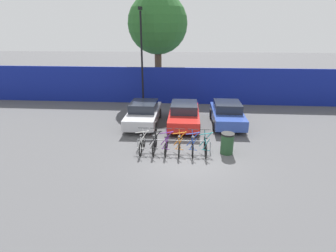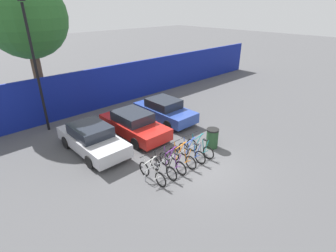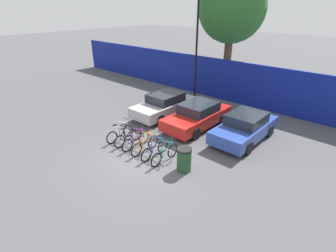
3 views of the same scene
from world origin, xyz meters
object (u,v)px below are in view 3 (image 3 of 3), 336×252
bicycle_purple (136,141)px  car_red (197,115)px  bike_rack (143,140)px  bicycle_teal (165,154)px  tree_behind_hoarding (232,9)px  bicycle_blue (155,149)px  bicycle_orange (145,145)px  bicycle_black (128,137)px  car_silver (165,105)px  car_blue (245,127)px  lamp_post (197,43)px  bicycle_white (120,133)px  trash_bin (184,159)px

bicycle_purple → car_red: 3.98m
bike_rack → bicycle_teal: bicycle_teal is taller
bicycle_purple → tree_behind_hoarding: bearing=99.7°
bicycle_blue → car_red: size_ratio=0.39×
bicycle_orange → car_red: size_ratio=0.39×
bicycle_black → car_silver: size_ratio=0.40×
bicycle_black → car_blue: bearing=45.9°
bicycle_purple → bicycle_blue: size_ratio=1.00×
bicycle_orange → lamp_post: lamp_post is taller
bicycle_white → bicycle_blue: same height
bicycle_orange → trash_bin: bearing=3.1°
car_red → trash_bin: car_red is taller
bicycle_orange → bicycle_blue: (0.64, 0.00, 0.00)m
bike_rack → bicycle_purple: 0.40m
bicycle_purple → tree_behind_hoarding: 12.24m
bicycle_white → bicycle_purple: 1.17m
car_red → lamp_post: lamp_post is taller
bicycle_white → car_blue: size_ratio=0.41×
bicycle_white → bicycle_teal: size_ratio=1.00×
bicycle_purple → car_blue: bearing=52.4°
car_red → trash_bin: bearing=-61.0°
bicycle_black → trash_bin: 3.48m
bicycle_orange → car_red: 3.90m
bicycle_white → bicycle_teal: same height
bicycle_white → bicycle_blue: size_ratio=1.00×
bicycle_white → bicycle_purple: size_ratio=1.00×
bicycle_black → bicycle_teal: (2.45, 0.00, 0.00)m
bicycle_white → bicycle_purple: same height
bicycle_teal → trash_bin: size_ratio=1.66×
bicycle_blue → lamp_post: bearing=117.9°
bicycle_teal → car_red: car_red is taller
bicycle_purple → trash_bin: bicycle_purple is taller
bicycle_white → bike_rack: bearing=6.8°
bicycle_black → bicycle_purple: bearing=-0.7°
bicycle_white → tree_behind_hoarding: size_ratio=0.20×
bike_rack → bicycle_white: bearing=-174.4°
bicycle_white → car_silver: 3.98m
car_red → bicycle_black: bearing=-109.1°
bicycle_black → tree_behind_hoarding: 12.18m
bicycle_blue → car_red: car_red is taller
bicycle_white → bicycle_purple: bearing=1.2°
bike_rack → bicycle_white: size_ratio=2.11×
bicycle_purple → bike_rack: bearing=24.2°
bike_rack → bicycle_black: bearing=-170.8°
bicycle_orange → car_silver: bearing=122.6°
bicycle_blue → lamp_post: size_ratio=0.24×
bicycle_black → tree_behind_hoarding: size_ratio=0.20×
bicycle_black → bike_rack: bearing=8.5°
bicycle_blue → car_blue: (2.18, 4.26, 0.31)m
car_blue → trash_bin: size_ratio=4.03×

